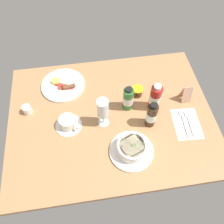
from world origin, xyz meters
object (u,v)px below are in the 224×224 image
object	(u,v)px
cutlery_setting	(187,123)
sauce_bottle_red	(155,98)
porridge_bowl	(132,148)
breakfast_plate	(63,85)
menu_card	(186,93)
sauce_bottle_green	(128,99)
jam_jar	(137,91)
sauce_bottle_brown	(151,115)
creamer_jug	(27,109)
coffee_cup	(68,123)
wine_glass	(103,109)

from	to	relation	value
cutlery_setting	sauce_bottle_red	distance (cm)	21.63
porridge_bowl	breakfast_plate	size ratio (longest dim) A/B	0.86
cutlery_setting	menu_card	bearing A→B (deg)	76.56
cutlery_setting	sauce_bottle_green	distance (cm)	33.62
jam_jar	porridge_bowl	bearing A→B (deg)	-106.32
cutlery_setting	menu_card	xyz separation A→B (cm)	(3.76, 15.75, 4.82)
cutlery_setting	sauce_bottle_brown	xyz separation A→B (cm)	(-19.59, 2.91, 7.66)
porridge_bowl	breakfast_plate	xyz separation A→B (cm)	(-31.85, 46.86, -2.72)
creamer_jug	sauce_bottle_red	distance (cm)	68.68
porridge_bowl	coffee_cup	distance (cm)	35.47
sauce_bottle_brown	sauce_bottle_red	world-z (taller)	sauce_bottle_red
coffee_cup	wine_glass	xyz separation A→B (cm)	(18.43, -0.76, 9.62)
jam_jar	creamer_jug	bearing A→B (deg)	-177.14
porridge_bowl	wine_glass	distance (cm)	23.49
cutlery_setting	sauce_bottle_green	bearing A→B (deg)	152.64
coffee_cup	creamer_jug	distance (cm)	24.44
sauce_bottle_green	menu_card	distance (cm)	33.03
cutlery_setting	creamer_jug	size ratio (longest dim) A/B	3.54
coffee_cup	porridge_bowl	bearing A→B (deg)	-33.00
menu_card	wine_glass	bearing A→B (deg)	-169.60
creamer_jug	breakfast_plate	distance (cm)	24.95
creamer_jug	coffee_cup	bearing A→B (deg)	-28.88
coffee_cup	creamer_jug	world-z (taller)	coffee_cup
porridge_bowl	wine_glass	bearing A→B (deg)	121.37
porridge_bowl	sauce_bottle_red	xyz separation A→B (cm)	(16.98, 24.55, 4.70)
sauce_bottle_red	cutlery_setting	bearing A→B (deg)	-40.65
wine_glass	sauce_bottle_brown	size ratio (longest dim) A/B	1.09
sauce_bottle_green	menu_card	xyz separation A→B (cm)	(32.95, 0.65, -2.27)
creamer_jug	jam_jar	bearing A→B (deg)	2.86
sauce_bottle_brown	menu_card	xyz separation A→B (cm)	(23.35, 12.84, -2.83)
sauce_bottle_red	menu_card	world-z (taller)	sauce_bottle_red
creamer_jug	sauce_bottle_green	distance (cm)	54.55
sauce_bottle_green	coffee_cup	bearing A→B (deg)	-167.50
creamer_jug	jam_jar	distance (cm)	61.22
creamer_jug	jam_jar	xyz separation A→B (cm)	(61.14, 3.05, 0.21)
creamer_jug	sauce_bottle_brown	size ratio (longest dim) A/B	0.32
porridge_bowl	sauce_bottle_green	world-z (taller)	sauce_bottle_green
porridge_bowl	sauce_bottle_brown	distance (cm)	19.60
jam_jar	sauce_bottle_red	xyz separation A→B (cm)	(6.98, -9.62, 5.55)
sauce_bottle_green	breakfast_plate	size ratio (longest dim) A/B	0.62
cutlery_setting	menu_card	world-z (taller)	menu_card
cutlery_setting	creamer_jug	xyz separation A→B (cm)	(-83.34, 19.64, 2.33)
jam_jar	sauce_bottle_brown	xyz separation A→B (cm)	(2.61, -19.78, 5.12)
creamer_jug	breakfast_plate	size ratio (longest dim) A/B	0.22
jam_jar	breakfast_plate	size ratio (longest dim) A/B	0.24
creamer_jug	sauce_bottle_red	xyz separation A→B (cm)	(68.12, -6.57, 5.75)
sauce_bottle_brown	jam_jar	bearing A→B (deg)	97.51
wine_glass	jam_jar	bearing A→B (deg)	36.22
porridge_bowl	menu_card	bearing A→B (deg)	37.13
porridge_bowl	breakfast_plate	bearing A→B (deg)	124.21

